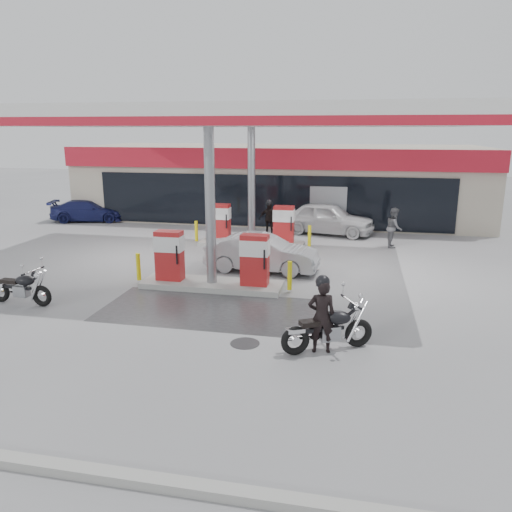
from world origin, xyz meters
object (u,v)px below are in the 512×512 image
at_px(attendant, 394,227).
at_px(sedan_white, 327,218).
at_px(pump_island_near, 212,266).
at_px(parked_car_left, 89,211).
at_px(pump_island_far, 252,230).
at_px(biker_walking, 269,219).
at_px(hatchback_silver, 262,253).
at_px(main_motorcycle, 329,330).
at_px(biker_main, 322,316).
at_px(parked_motorcycle, 21,289).

bearing_deg(attendant, sedan_white, 54.03).
height_order(pump_island_near, parked_car_left, pump_island_near).
bearing_deg(sedan_white, pump_island_far, 148.54).
bearing_deg(parked_car_left, sedan_white, -108.25).
relative_size(attendant, biker_walking, 1.05).
xyz_separation_m(sedan_white, hatchback_silver, (-1.82, -7.00, -0.11)).
height_order(pump_island_far, sedan_white, pump_island_far).
xyz_separation_m(hatchback_silver, parked_car_left, (-11.20, 7.80, -0.07)).
height_order(parked_car_left, biker_walking, biker_walking).
height_order(main_motorcycle, sedan_white, sedan_white).
xyz_separation_m(main_motorcycle, attendant, (2.04, 10.97, 0.34)).
relative_size(pump_island_near, hatchback_silver, 1.29).
bearing_deg(main_motorcycle, attendant, 51.76).
relative_size(main_motorcycle, parked_car_left, 0.51).
bearing_deg(biker_main, parked_car_left, -56.75).
relative_size(pump_island_far, sedan_white, 1.15).
bearing_deg(biker_walking, main_motorcycle, -69.16).
height_order(attendant, hatchback_silver, attendant).
bearing_deg(parked_car_left, pump_island_far, -126.54).
distance_m(parked_car_left, biker_walking, 10.52).
bearing_deg(biker_walking, attendant, -7.64).
bearing_deg(biker_main, pump_island_near, -58.26).
bearing_deg(biker_walking, parked_car_left, 174.52).
relative_size(pump_island_far, attendant, 3.03).
height_order(pump_island_near, sedan_white, pump_island_near).
height_order(hatchback_silver, biker_walking, biker_walking).
height_order(pump_island_far, biker_walking, pump_island_far).
bearing_deg(hatchback_silver, parked_motorcycle, 131.24).
bearing_deg(parked_motorcycle, biker_walking, 68.10).
bearing_deg(hatchback_silver, main_motorcycle, -152.99).
bearing_deg(biker_main, main_motorcycle, -162.24).
xyz_separation_m(attendant, hatchback_silver, (-4.80, -4.80, -0.19)).
xyz_separation_m(biker_main, parked_motorcycle, (-8.70, 1.44, -0.39)).
height_order(parked_motorcycle, sedan_white, sedan_white).
xyz_separation_m(parked_motorcycle, parked_car_left, (-5.09, 12.63, 0.11)).
height_order(parked_motorcycle, parked_car_left, parked_car_left).
bearing_deg(biker_walking, pump_island_near, -88.13).
xyz_separation_m(pump_island_near, biker_main, (3.78, -4.07, 0.14)).
distance_m(parked_motorcycle, parked_car_left, 13.61).
relative_size(pump_island_far, biker_main, 3.01).
xyz_separation_m(pump_island_far, sedan_white, (3.03, 3.20, 0.05)).
distance_m(attendant, biker_walking, 5.77).
distance_m(main_motorcycle, hatchback_silver, 6.76).
bearing_deg(sedan_white, hatchback_silver, 177.33).
bearing_deg(attendant, pump_island_far, 99.99).
relative_size(sedan_white, hatchback_silver, 1.12).
height_order(biker_main, parked_motorcycle, biker_main).
height_order(parked_motorcycle, attendant, attendant).
relative_size(main_motorcycle, parked_motorcycle, 1.00).
relative_size(parked_motorcycle, sedan_white, 0.46).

